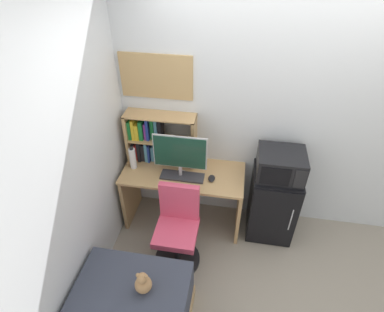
{
  "coord_description": "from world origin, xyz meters",
  "views": [
    {
      "loc": [
        -0.39,
        -2.73,
        2.85
      ],
      "look_at": [
        -0.81,
        -0.31,
        0.98
      ],
      "focal_mm": 29.05,
      "sensor_mm": 36.0,
      "label": 1
    }
  ],
  "objects_px": {
    "hutch_bookshelf": "(152,138)",
    "water_bottle": "(133,158)",
    "microwave": "(281,164)",
    "teddy_bear": "(143,283)",
    "mini_fridge": "(272,204)",
    "keyboard": "(182,176)",
    "monitor": "(180,154)",
    "computer_mouse": "(212,178)",
    "bed": "(133,308)",
    "wall_corkboard": "(156,77)",
    "desk_chair": "(178,231)"
  },
  "relations": [
    {
      "from": "computer_mouse",
      "to": "bed",
      "type": "xyz_separation_m",
      "value": [
        -0.51,
        -1.18,
        -0.5
      ]
    },
    {
      "from": "keyboard",
      "to": "microwave",
      "type": "distance_m",
      "value": 0.99
    },
    {
      "from": "computer_mouse",
      "to": "wall_corkboard",
      "type": "relative_size",
      "value": 0.15
    },
    {
      "from": "desk_chair",
      "to": "keyboard",
      "type": "bearing_deg",
      "value": 93.91
    },
    {
      "from": "microwave",
      "to": "bed",
      "type": "relative_size",
      "value": 0.48
    },
    {
      "from": "monitor",
      "to": "bed",
      "type": "xyz_separation_m",
      "value": [
        -0.18,
        -1.19,
        -0.77
      ]
    },
    {
      "from": "hutch_bookshelf",
      "to": "desk_chair",
      "type": "relative_size",
      "value": 0.82
    },
    {
      "from": "water_bottle",
      "to": "teddy_bear",
      "type": "relative_size",
      "value": 1.25
    },
    {
      "from": "teddy_bear",
      "to": "wall_corkboard",
      "type": "distance_m",
      "value": 1.83
    },
    {
      "from": "mini_fridge",
      "to": "keyboard",
      "type": "bearing_deg",
      "value": -174.13
    },
    {
      "from": "computer_mouse",
      "to": "mini_fridge",
      "type": "distance_m",
      "value": 0.75
    },
    {
      "from": "teddy_bear",
      "to": "wall_corkboard",
      "type": "bearing_deg",
      "value": 98.2
    },
    {
      "from": "microwave",
      "to": "bed",
      "type": "distance_m",
      "value": 1.87
    },
    {
      "from": "monitor",
      "to": "keyboard",
      "type": "bearing_deg",
      "value": -33.98
    },
    {
      "from": "hutch_bookshelf",
      "to": "teddy_bear",
      "type": "xyz_separation_m",
      "value": [
        0.28,
        -1.39,
        -0.42
      ]
    },
    {
      "from": "teddy_bear",
      "to": "mini_fridge",
      "type": "bearing_deg",
      "value": 49.25
    },
    {
      "from": "desk_chair",
      "to": "teddy_bear",
      "type": "height_order",
      "value": "desk_chair"
    },
    {
      "from": "hutch_bookshelf",
      "to": "microwave",
      "type": "height_order",
      "value": "hutch_bookshelf"
    },
    {
      "from": "microwave",
      "to": "teddy_bear",
      "type": "relative_size",
      "value": 2.2
    },
    {
      "from": "keyboard",
      "to": "mini_fridge",
      "type": "xyz_separation_m",
      "value": [
        0.96,
        0.1,
        -0.33
      ]
    },
    {
      "from": "hutch_bookshelf",
      "to": "wall_corkboard",
      "type": "xyz_separation_m",
      "value": [
        0.07,
        0.09,
        0.65
      ]
    },
    {
      "from": "desk_chair",
      "to": "teddy_bear",
      "type": "xyz_separation_m",
      "value": [
        -0.12,
        -0.7,
        0.2
      ]
    },
    {
      "from": "water_bottle",
      "to": "teddy_bear",
      "type": "distance_m",
      "value": 1.31
    },
    {
      "from": "teddy_bear",
      "to": "desk_chair",
      "type": "bearing_deg",
      "value": 80.16
    },
    {
      "from": "microwave",
      "to": "wall_corkboard",
      "type": "height_order",
      "value": "wall_corkboard"
    },
    {
      "from": "keyboard",
      "to": "teddy_bear",
      "type": "xyz_separation_m",
      "value": [
        -0.09,
        -1.13,
        -0.15
      ]
    },
    {
      "from": "hutch_bookshelf",
      "to": "computer_mouse",
      "type": "bearing_deg",
      "value": -19.92
    },
    {
      "from": "wall_corkboard",
      "to": "bed",
      "type": "bearing_deg",
      "value": -86.17
    },
    {
      "from": "keyboard",
      "to": "wall_corkboard",
      "type": "relative_size",
      "value": 0.63
    },
    {
      "from": "hutch_bookshelf",
      "to": "bed",
      "type": "distance_m",
      "value": 1.63
    },
    {
      "from": "water_bottle",
      "to": "wall_corkboard",
      "type": "height_order",
      "value": "wall_corkboard"
    },
    {
      "from": "microwave",
      "to": "teddy_bear",
      "type": "bearing_deg",
      "value": -130.68
    },
    {
      "from": "computer_mouse",
      "to": "water_bottle",
      "type": "xyz_separation_m",
      "value": [
        -0.85,
        0.06,
        0.11
      ]
    },
    {
      "from": "keyboard",
      "to": "computer_mouse",
      "type": "bearing_deg",
      "value": 2.33
    },
    {
      "from": "mini_fridge",
      "to": "bed",
      "type": "relative_size",
      "value": 0.87
    },
    {
      "from": "monitor",
      "to": "teddy_bear",
      "type": "xyz_separation_m",
      "value": [
        -0.07,
        -1.14,
        -0.43
      ]
    },
    {
      "from": "keyboard",
      "to": "microwave",
      "type": "bearing_deg",
      "value": 6.05
    },
    {
      "from": "keyboard",
      "to": "bed",
      "type": "xyz_separation_m",
      "value": [
        -0.2,
        -1.17,
        -0.5
      ]
    },
    {
      "from": "keyboard",
      "to": "bed",
      "type": "distance_m",
      "value": 1.29
    },
    {
      "from": "keyboard",
      "to": "water_bottle",
      "type": "height_order",
      "value": "water_bottle"
    },
    {
      "from": "monitor",
      "to": "teddy_bear",
      "type": "bearing_deg",
      "value": -93.54
    },
    {
      "from": "hutch_bookshelf",
      "to": "monitor",
      "type": "relative_size",
      "value": 1.36
    },
    {
      "from": "keyboard",
      "to": "bed",
      "type": "relative_size",
      "value": 0.47
    },
    {
      "from": "teddy_bear",
      "to": "wall_corkboard",
      "type": "relative_size",
      "value": 0.29
    },
    {
      "from": "monitor",
      "to": "computer_mouse",
      "type": "relative_size",
      "value": 4.91
    },
    {
      "from": "hutch_bookshelf",
      "to": "water_bottle",
      "type": "xyz_separation_m",
      "value": [
        -0.17,
        -0.19,
        -0.16
      ]
    },
    {
      "from": "water_bottle",
      "to": "monitor",
      "type": "bearing_deg",
      "value": -6.09
    },
    {
      "from": "teddy_bear",
      "to": "water_bottle",
      "type": "bearing_deg",
      "value": 110.67
    },
    {
      "from": "keyboard",
      "to": "wall_corkboard",
      "type": "xyz_separation_m",
      "value": [
        -0.31,
        0.35,
        0.92
      ]
    },
    {
      "from": "monitor",
      "to": "wall_corkboard",
      "type": "xyz_separation_m",
      "value": [
        -0.28,
        0.33,
        0.64
      ]
    }
  ]
}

